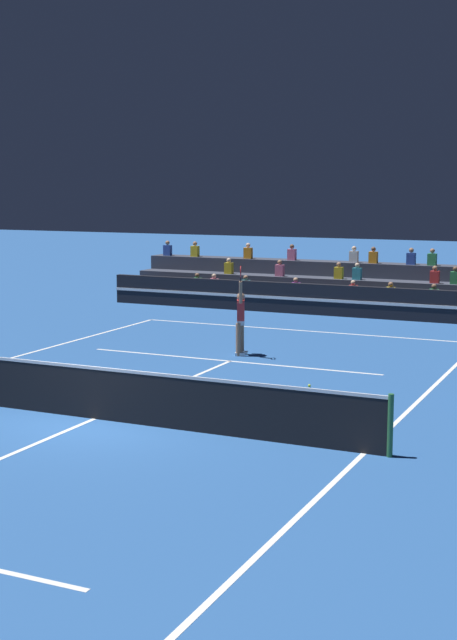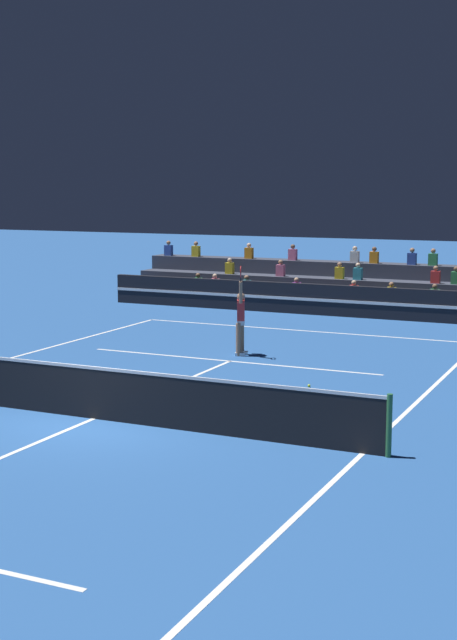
{
  "view_description": "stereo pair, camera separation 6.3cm",
  "coord_description": "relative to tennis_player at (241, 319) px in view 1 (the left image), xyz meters",
  "views": [
    {
      "loc": [
        9.59,
        -14.45,
        4.58
      ],
      "look_at": [
        -0.03,
        6.4,
        1.1
      ],
      "focal_mm": 50.0,
      "sensor_mm": 36.0,
      "label": 1
    },
    {
      "loc": [
        9.65,
        -14.42,
        4.58
      ],
      "look_at": [
        -0.03,
        6.4,
        1.1
      ],
      "focal_mm": 50.0,
      "sensor_mm": 36.0,
      "label": 2
    }
  ],
  "objects": [
    {
      "name": "ground_plane",
      "position": [
        0.09,
        -7.31,
        -0.99
      ],
      "size": [
        120.0,
        120.0,
        0.0
      ],
      "primitive_type": "plane",
      "color": "#285699"
    },
    {
      "name": "court_lines",
      "position": [
        0.09,
        -7.31,
        -0.99
      ],
      "size": [
        11.1,
        23.9,
        0.01
      ],
      "color": "white",
      "rests_on": "ground"
    },
    {
      "name": "tennis_net",
      "position": [
        0.09,
        -7.31,
        -0.45
      ],
      "size": [
        12.0,
        0.1,
        1.1
      ],
      "color": "#2D6B38",
      "rests_on": "ground"
    },
    {
      "name": "sponsor_banner_wall",
      "position": [
        0.09,
        8.13,
        -0.44
      ],
      "size": [
        18.0,
        0.26,
        1.1
      ],
      "color": "black",
      "rests_on": "ground"
    },
    {
      "name": "bleacher_stand",
      "position": [
        0.09,
        10.67,
        -0.33
      ],
      "size": [
        18.1,
        2.85,
        2.28
      ],
      "color": "#383D4C",
      "rests_on": "ground"
    },
    {
      "name": "tennis_player",
      "position": [
        0.0,
        0.0,
        0.0
      ],
      "size": [
        0.4,
        0.8,
        2.5
      ],
      "color": "#9E7051",
      "rests_on": "ground"
    },
    {
      "name": "tennis_ball",
      "position": [
        3.01,
        -2.87,
        -0.96
      ],
      "size": [
        0.07,
        0.07,
        0.07
      ],
      "primitive_type": "sphere",
      "color": "#C6DB33",
      "rests_on": "ground"
    }
  ]
}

